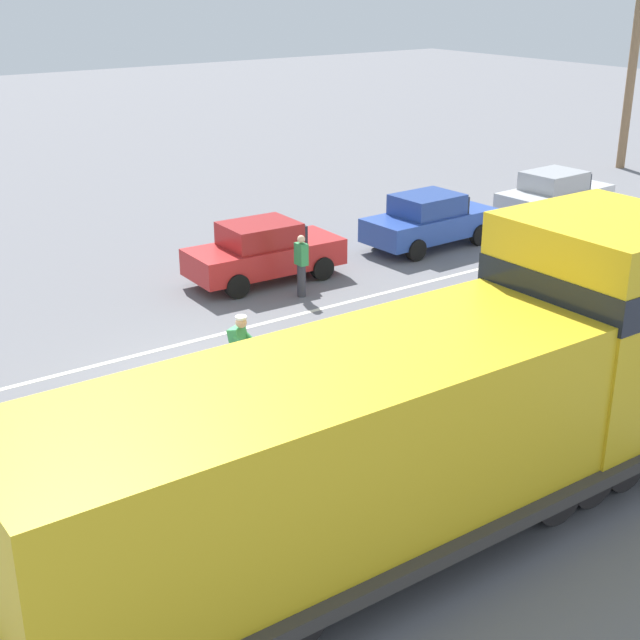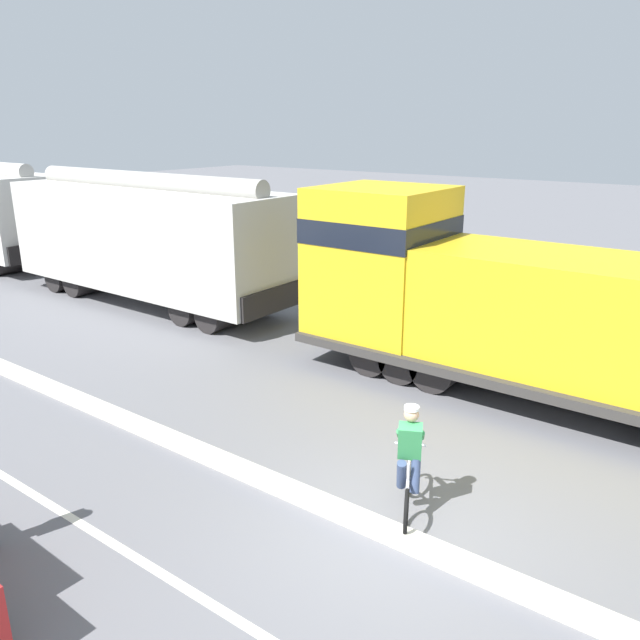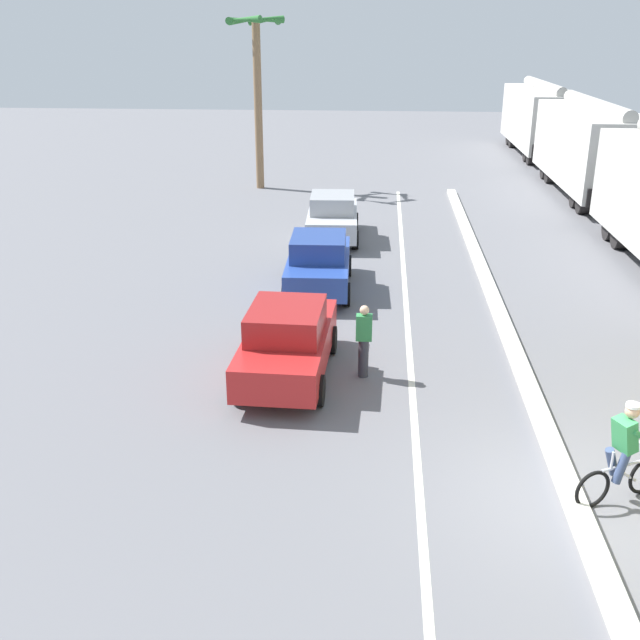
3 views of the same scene
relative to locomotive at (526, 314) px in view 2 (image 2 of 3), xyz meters
name	(u,v)px [view 2 (image 2 of 3)]	position (x,y,z in m)	size (l,w,h in m)	color
ground_plane	(390,537)	(-5.98, -0.27, -1.80)	(120.00, 120.00, 0.00)	slate
median_curb	(123,419)	(-5.98, 5.73, -1.72)	(0.36, 36.00, 0.16)	beige
lane_stripe	(3,475)	(-8.38, 5.73, -1.79)	(0.14, 36.00, 0.01)	silver
locomotive	(526,314)	(0.00, 0.00, 0.00)	(3.10, 11.61, 4.20)	gold
hopper_car_lead	(148,239)	(0.00, 12.16, 0.28)	(2.90, 10.60, 4.18)	beige
cyclist	(409,463)	(-5.28, -0.16, -0.98)	(1.56, 0.83, 1.71)	black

